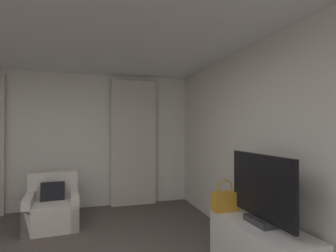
% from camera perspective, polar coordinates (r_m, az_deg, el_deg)
% --- Properties ---
extents(wall_window, '(5.12, 0.06, 2.60)m').
position_cam_1_polar(wall_window, '(5.56, -21.59, -2.88)').
color(wall_window, silver).
rests_on(wall_window, ground).
extents(wall_right, '(0.06, 6.12, 2.60)m').
position_cam_1_polar(wall_right, '(3.25, 22.66, -4.60)').
color(wall_right, silver).
rests_on(wall_right, ground).
extents(curtain_right_panel, '(0.90, 0.06, 2.50)m').
position_cam_1_polar(curtain_right_panel, '(5.49, -7.23, -3.46)').
color(curtain_right_panel, beige).
rests_on(curtain_right_panel, ground).
extents(armchair, '(0.83, 0.90, 0.80)m').
position_cam_1_polar(armchair, '(4.82, -23.18, -15.76)').
color(armchair, silver).
rests_on(armchair, ground).
extents(tv_console, '(0.52, 1.27, 0.56)m').
position_cam_1_polar(tv_console, '(3.20, 18.82, -23.57)').
color(tv_console, white).
rests_on(tv_console, ground).
extents(tv_flatscreen, '(0.20, 0.99, 0.71)m').
position_cam_1_polar(tv_flatscreen, '(3.00, 19.02, -12.84)').
color(tv_flatscreen, '#333338').
rests_on(tv_flatscreen, tv_console).
extents(handbag_primary, '(0.30, 0.14, 0.37)m').
position_cam_1_polar(handbag_primary, '(3.39, 11.98, -15.11)').
color(handbag_primary, orange).
rests_on(handbag_primary, tv_console).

